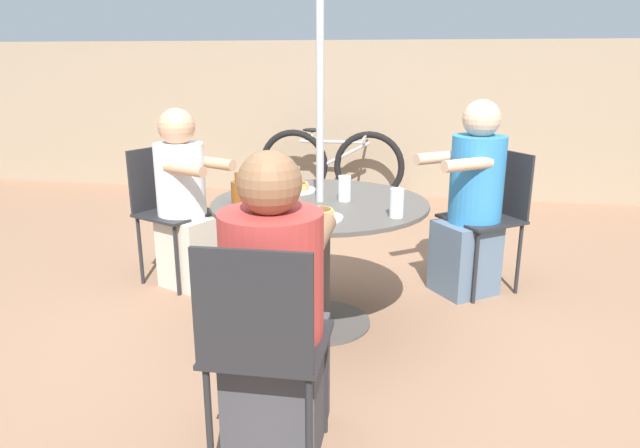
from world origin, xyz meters
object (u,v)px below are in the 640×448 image
patio_chair_south (167,204)px  patio_table (320,230)px  pancake_plate_c (276,209)px  diner_north (275,319)px  coffee_cup (263,188)px  drinking_glass_a (397,203)px  diner_south (185,205)px  drinking_glass_b (345,188)px  pancake_plate_a (296,187)px  pancake_plate_b (319,215)px  bicycle (331,165)px  patio_chair_north (263,341)px  patio_chair_east (492,210)px  syrup_bottle (238,191)px  diner_east (472,206)px

patio_chair_south → patio_table: bearing=90.0°
pancake_plate_c → diner_north: bearing=-76.0°
coffee_cup → drinking_glass_a: size_ratio=0.76×
diner_south → pancake_plate_c: size_ratio=4.97×
patio_table → diner_south: size_ratio=1.00×
drinking_glass_a → drinking_glass_b: size_ratio=1.03×
diner_north → pancake_plate_a: size_ratio=4.96×
pancake_plate_b → bicycle: size_ratio=0.15×
pancake_plate_b → drinking_glass_a: size_ratio=1.66×
patio_chair_north → pancake_plate_a: patio_chair_north is taller
patio_table → patio_chair_east: 1.21m
syrup_bottle → patio_chair_east: bearing=30.9°
drinking_glass_b → diner_north: bearing=-95.3°
coffee_cup → drinking_glass_a: bearing=-20.1°
pancake_plate_b → drinking_glass_a: 0.37m
pancake_plate_b → pancake_plate_a: bearing=113.2°
diner_east → pancake_plate_b: 1.25m
diner_east → bicycle: bearing=-8.2°
patio_table → patio_chair_north: (0.03, -1.21, -0.03)m
patio_chair_south → bicycle: (0.69, 2.41, -0.15)m
patio_chair_north → pancake_plate_c: size_ratio=3.83×
pancake_plate_c → drinking_glass_a: size_ratio=1.66×
pancake_plate_a → bicycle: bearing=95.1°
diner_south → pancake_plate_a: bearing=99.1°
patio_chair_south → syrup_bottle: 0.94m
diner_north → coffee_cup: size_ratio=10.88×
patio_chair_east → coffee_cup: bearing=81.5°
drinking_glass_b → bicycle: bearing=100.8°
patio_chair_north → drinking_glass_a: size_ratio=6.36×
pancake_plate_b → drinking_glass_b: (0.07, 0.37, 0.05)m
pancake_plate_a → patio_chair_east: bearing=24.0°
patio_chair_east → patio_chair_north: bearing=117.2°
syrup_bottle → patio_table: bearing=13.4°
diner_east → patio_chair_south: diner_east is taller
diner_east → pancake_plate_c: bearing=94.0°
pancake_plate_c → patio_table: bearing=54.9°
patio_chair_north → bicycle: 4.13m
diner_south → bicycle: bearing=-168.4°
patio_chair_east → pancake_plate_b: (-0.91, -1.06, 0.21)m
patio_chair_north → drinking_glass_b: (0.10, 1.25, 0.26)m
pancake_plate_a → drinking_glass_a: bearing=-37.6°
patio_table → diner_east: size_ratio=0.95×
patio_table → drinking_glass_b: 0.26m
patio_table → pancake_plate_b: pancake_plate_b is taller
patio_chair_north → pancake_plate_b: patio_chair_north is taller
pancake_plate_c → bicycle: (-0.25, 3.14, -0.35)m
patio_chair_east → pancake_plate_a: bearing=77.0°
patio_chair_north → pancake_plate_c: 1.00m
pancake_plate_b → pancake_plate_c: pancake_plate_b is taller
diner_east → coffee_cup: (-1.15, -0.60, 0.20)m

